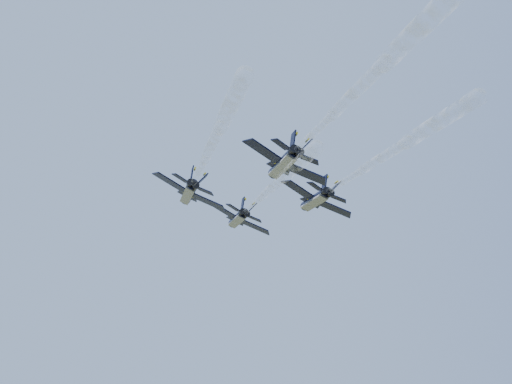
{
  "coord_description": "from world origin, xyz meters",
  "views": [
    {
      "loc": [
        2.29,
        -88.99,
        75.9
      ],
      "look_at": [
        0.26,
        -0.21,
        102.97
      ],
      "focal_mm": 45.0,
      "sensor_mm": 36.0,
      "label": 1
    }
  ],
  "objects_px": {
    "jet_lead": "(238,219)",
    "jet_left": "(189,193)",
    "jet_slot": "(283,164)",
    "jet_right": "(315,200)"
  },
  "relations": [
    {
      "from": "jet_lead",
      "to": "jet_left",
      "type": "height_order",
      "value": "same"
    },
    {
      "from": "jet_slot",
      "to": "jet_right",
      "type": "bearing_deg",
      "value": 59.3
    },
    {
      "from": "jet_lead",
      "to": "jet_right",
      "type": "bearing_deg",
      "value": -55.71
    },
    {
      "from": "jet_left",
      "to": "jet_right",
      "type": "height_order",
      "value": "same"
    },
    {
      "from": "jet_lead",
      "to": "jet_left",
      "type": "distance_m",
      "value": 15.87
    },
    {
      "from": "jet_slot",
      "to": "jet_lead",
      "type": "bearing_deg",
      "value": 90.95
    },
    {
      "from": "jet_lead",
      "to": "jet_left",
      "type": "relative_size",
      "value": 1.0
    },
    {
      "from": "jet_lead",
      "to": "jet_slot",
      "type": "height_order",
      "value": "same"
    },
    {
      "from": "jet_left",
      "to": "jet_right",
      "type": "distance_m",
      "value": 18.37
    },
    {
      "from": "jet_lead",
      "to": "jet_slot",
      "type": "xyz_separation_m",
      "value": [
        6.9,
        -26.57,
        0.0
      ]
    }
  ]
}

